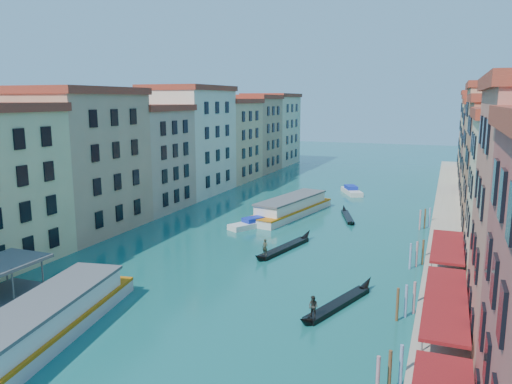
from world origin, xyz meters
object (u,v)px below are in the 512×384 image
gondola_fore (284,247)px  gondola_right (337,302)px  vaporetto_near (46,321)px  vaporetto_far (291,207)px

gondola_fore → gondola_right: gondola_fore is taller
vaporetto_near → gondola_right: (19.89, 13.87, -0.93)m
vaporetto_near → vaporetto_far: vaporetto_near is taller
vaporetto_near → gondola_fore: (10.16, 28.66, -0.97)m
gondola_right → vaporetto_far: bearing=132.8°
gondola_right → vaporetto_near: bearing=-125.9°
vaporetto_near → vaporetto_far: 47.39m
gondola_fore → gondola_right: bearing=-42.8°
vaporetto_near → gondola_fore: vaporetto_near is taller
gondola_fore → gondola_right: size_ratio=1.08×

